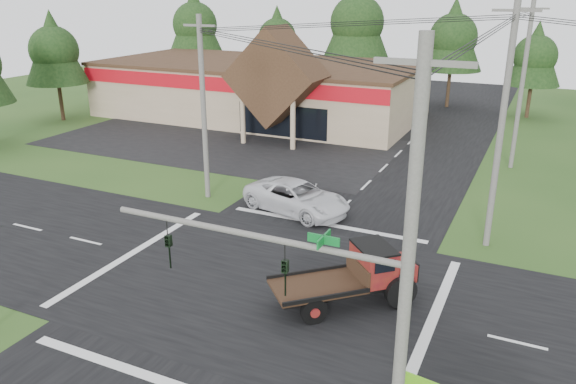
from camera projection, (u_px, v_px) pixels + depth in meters
The scene contains 18 objects.
ground at pixel (265, 284), 23.76m from camera, with size 120.00×120.00×0.00m, color #264719.
road_ns at pixel (265, 283), 23.75m from camera, with size 12.00×120.00×0.02m, color black.
road_ew at pixel (265, 283), 23.75m from camera, with size 120.00×12.00×0.02m, color black.
parking_apron at pixel (219, 143), 45.52m from camera, with size 28.00×14.00×0.02m, color black.
cvs_building at pixel (261, 88), 54.26m from camera, with size 30.40×18.20×9.19m.
traffic_signal_mast at pixel (334, 311), 13.54m from camera, with size 8.12×0.24×7.00m.
utility_pole_nr at pixel (407, 281), 12.46m from camera, with size 2.00×0.30×11.00m.
utility_pole_nw at pixel (203, 108), 31.93m from camera, with size 2.00×0.30×10.50m.
utility_pole_ne at pixel (501, 127), 25.38m from camera, with size 2.00×0.30×11.50m.
utility_pole_n at pixel (522, 85), 37.35m from camera, with size 2.00×0.30×11.20m.
tree_row_a at pixel (195, 22), 67.06m from camera, with size 6.72×6.72×12.12m.
tree_row_b at pixel (277, 35), 65.23m from camera, with size 5.60×5.60×10.10m.
tree_row_c at pixel (357, 20), 59.70m from camera, with size 7.28×7.28×13.13m.
tree_row_d at pixel (453, 35), 57.02m from camera, with size 6.16×6.16×11.11m.
tree_row_e at pixel (536, 54), 52.58m from camera, with size 5.04×5.04×9.09m.
tree_side_w at pixel (54, 48), 51.28m from camera, with size 5.60×5.60×10.10m.
antique_flatbed_truck at pixel (346, 277), 21.83m from camera, with size 2.19×5.74×2.40m, color #5D0D18, non-canonical shape.
white_pickup at pixel (297, 197), 31.18m from camera, with size 2.86×6.20×1.72m, color silver.
Camera 1 is at (9.80, -18.62, 11.73)m, focal length 35.00 mm.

